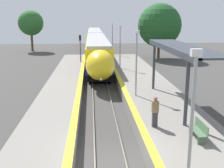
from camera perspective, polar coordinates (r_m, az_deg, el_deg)
name	(u,v)px	position (r m, az deg, el deg)	size (l,w,h in m)	color
ground_plane	(110,165)	(13.54, -0.33, -16.15)	(120.00, 120.00, 0.00)	#423F3D
rail_left	(95,164)	(13.48, -3.50, -15.95)	(0.08, 90.00, 0.15)	slate
rail_right	(126,163)	(13.57, 2.82, -15.74)	(0.08, 90.00, 0.15)	slate
train	(96,43)	(48.45, -3.31, 8.29)	(2.82, 49.38, 3.93)	black
platform_right	(194,153)	(14.12, 16.32, -13.30)	(4.62, 64.00, 0.93)	gray
platform_left	(38,159)	(13.52, -14.71, -14.45)	(3.24, 64.00, 0.93)	gray
platform_bench	(199,130)	(14.34, 17.23, -8.84)	(0.44, 1.61, 0.89)	#4C6B4C
person_waiting	(155,111)	(15.19, 8.74, -5.52)	(0.36, 0.22, 1.67)	#333338
railway_signal	(80,48)	(36.92, -6.45, 7.22)	(0.28, 0.28, 4.38)	#59595E
lamppost_near	(192,111)	(9.61, 16.04, -5.21)	(0.36, 0.20, 4.81)	#9E9EA3
lamppost_mid	(136,59)	(20.62, 4.99, 5.15)	(0.36, 0.20, 4.81)	#9E9EA3
lamppost_far	(120,44)	(32.06, 1.68, 8.20)	(0.36, 0.20, 4.81)	#9E9EA3
lamppost_farthest	(112,36)	(43.60, 0.09, 9.63)	(0.36, 0.20, 4.81)	#9E9EA3
station_canopy	(177,50)	(19.00, 13.03, 6.75)	(2.02, 10.98, 3.91)	#333842
background_tree_left	(31,23)	(57.76, -16.17, 11.82)	(4.83, 4.83, 7.89)	brown
background_tree_right	(160,25)	(46.27, 9.63, 11.67)	(6.91, 6.91, 8.78)	brown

